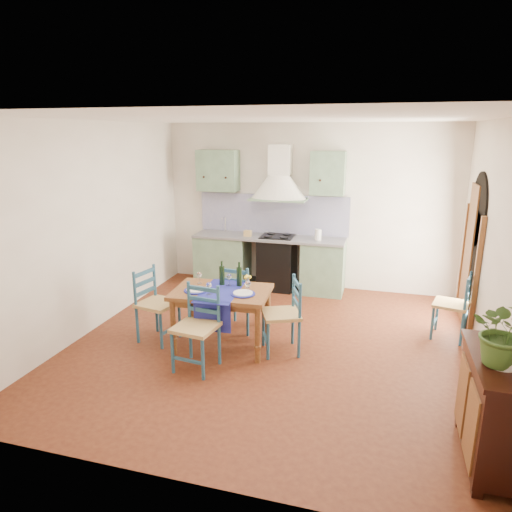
# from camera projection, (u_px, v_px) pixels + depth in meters

# --- Properties ---
(floor) EXTENTS (5.00, 5.00, 0.00)m
(floor) POSITION_uv_depth(u_px,v_px,m) (272.00, 345.00, 5.87)
(floor) COLOR #42180E
(floor) RESTS_ON ground
(back_wall) EXTENTS (5.00, 0.96, 2.80)m
(back_wall) POSITION_uv_depth(u_px,v_px,m) (278.00, 228.00, 7.84)
(back_wall) COLOR silver
(back_wall) RESTS_ON ground
(right_wall) EXTENTS (0.26, 5.00, 2.80)m
(right_wall) POSITION_uv_depth(u_px,v_px,m) (494.00, 253.00, 5.12)
(right_wall) COLOR silver
(right_wall) RESTS_ON ground
(left_wall) EXTENTS (0.04, 5.00, 2.80)m
(left_wall) POSITION_uv_depth(u_px,v_px,m) (93.00, 228.00, 6.16)
(left_wall) COLOR silver
(left_wall) RESTS_ON ground
(ceiling) EXTENTS (5.00, 5.00, 0.01)m
(ceiling) POSITION_uv_depth(u_px,v_px,m) (274.00, 117.00, 5.13)
(ceiling) COLOR white
(ceiling) RESTS_ON back_wall
(dining_table) EXTENTS (1.24, 0.94, 1.07)m
(dining_table) POSITION_uv_depth(u_px,v_px,m) (222.00, 297.00, 5.66)
(dining_table) COLOR brown
(dining_table) RESTS_ON ground
(chair_near) EXTENTS (0.51, 0.51, 0.97)m
(chair_near) POSITION_uv_depth(u_px,v_px,m) (197.00, 327.00, 5.19)
(chair_near) COLOR navy
(chair_near) RESTS_ON ground
(chair_far) EXTENTS (0.50, 0.50, 0.94)m
(chair_far) POSITION_uv_depth(u_px,v_px,m) (240.00, 296.00, 6.21)
(chair_far) COLOR navy
(chair_far) RESTS_ON ground
(chair_left) EXTENTS (0.53, 0.53, 0.96)m
(chair_left) POSITION_uv_depth(u_px,v_px,m) (156.00, 304.00, 5.90)
(chair_left) COLOR navy
(chair_left) RESTS_ON ground
(chair_right) EXTENTS (0.58, 0.58, 0.94)m
(chair_right) POSITION_uv_depth(u_px,v_px,m) (284.00, 315.00, 5.57)
(chair_right) COLOR navy
(chair_right) RESTS_ON ground
(chair_spare) EXTENTS (0.51, 0.51, 0.90)m
(chair_spare) POSITION_uv_depth(u_px,v_px,m) (453.00, 305.00, 5.95)
(chair_spare) COLOR navy
(chair_spare) RESTS_ON ground
(sideboard) EXTENTS (0.50, 1.05, 0.94)m
(sideboard) POSITION_uv_depth(u_px,v_px,m) (498.00, 407.00, 3.67)
(sideboard) COLOR black
(sideboard) RESTS_ON ground
(potted_plant) EXTENTS (0.52, 0.46, 0.54)m
(potted_plant) POSITION_uv_depth(u_px,v_px,m) (506.00, 332.00, 3.40)
(potted_plant) COLOR #365720
(potted_plant) RESTS_ON sideboard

